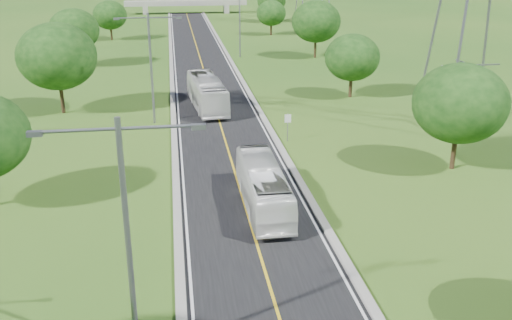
# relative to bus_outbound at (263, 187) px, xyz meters

# --- Properties ---
(ground) EXTENTS (260.00, 260.00, 0.00)m
(ground) POSITION_rel_bus_outbound_xyz_m (-1.11, 34.69, -1.43)
(ground) COLOR #245217
(ground) RESTS_ON ground
(road) EXTENTS (8.00, 150.00, 0.06)m
(road) POSITION_rel_bus_outbound_xyz_m (-1.11, 40.69, -1.40)
(road) COLOR black
(road) RESTS_ON ground
(curb_left) EXTENTS (0.50, 150.00, 0.22)m
(curb_left) POSITION_rel_bus_outbound_xyz_m (-5.36, 40.69, -1.32)
(curb_left) COLOR gray
(curb_left) RESTS_ON ground
(curb_right) EXTENTS (0.50, 150.00, 0.22)m
(curb_right) POSITION_rel_bus_outbound_xyz_m (3.14, 40.69, -1.32)
(curb_right) COLOR gray
(curb_right) RESTS_ON ground
(speed_limit_sign) EXTENTS (0.55, 0.09, 2.40)m
(speed_limit_sign) POSITION_rel_bus_outbound_xyz_m (4.09, 12.68, 0.17)
(speed_limit_sign) COLOR slate
(speed_limit_sign) RESTS_ON ground
(overpass) EXTENTS (30.00, 3.00, 3.20)m
(overpass) POSITION_rel_bus_outbound_xyz_m (-1.11, 114.69, 0.98)
(overpass) COLOR gray
(overpass) RESTS_ON ground
(streetlight_near_left) EXTENTS (5.90, 0.25, 10.00)m
(streetlight_near_left) POSITION_rel_bus_outbound_xyz_m (-7.11, -13.31, 4.52)
(streetlight_near_left) COLOR slate
(streetlight_near_left) RESTS_ON ground
(streetlight_mid_left) EXTENTS (5.90, 0.25, 10.00)m
(streetlight_mid_left) POSITION_rel_bus_outbound_xyz_m (-7.11, 19.69, 4.52)
(streetlight_mid_left) COLOR slate
(streetlight_mid_left) RESTS_ON ground
(streetlight_far_right) EXTENTS (5.90, 0.25, 10.00)m
(streetlight_far_right) POSITION_rel_bus_outbound_xyz_m (4.89, 52.69, 4.52)
(streetlight_far_right) COLOR slate
(streetlight_far_right) RESTS_ON ground
(tree_lc) EXTENTS (7.56, 7.56, 8.79)m
(tree_lc) POSITION_rel_bus_outbound_xyz_m (-16.11, 24.69, 4.15)
(tree_lc) COLOR black
(tree_lc) RESTS_ON ground
(tree_ld) EXTENTS (6.72, 6.72, 7.82)m
(tree_ld) POSITION_rel_bus_outbound_xyz_m (-18.11, 48.69, 3.53)
(tree_ld) COLOR black
(tree_ld) RESTS_ON ground
(tree_le) EXTENTS (5.88, 5.88, 6.84)m
(tree_le) POSITION_rel_bus_outbound_xyz_m (-15.61, 72.69, 2.91)
(tree_le) COLOR black
(tree_le) RESTS_ON ground
(tree_rb) EXTENTS (6.72, 6.72, 7.82)m
(tree_rb) POSITION_rel_bus_outbound_xyz_m (14.89, 4.69, 3.53)
(tree_rb) COLOR black
(tree_rb) RESTS_ON ground
(tree_rc) EXTENTS (5.88, 5.88, 6.84)m
(tree_rc) POSITION_rel_bus_outbound_xyz_m (13.89, 26.69, 2.91)
(tree_rc) COLOR black
(tree_rc) RESTS_ON ground
(tree_rd) EXTENTS (7.14, 7.14, 8.30)m
(tree_rd) POSITION_rel_bus_outbound_xyz_m (15.89, 50.69, 3.84)
(tree_rd) COLOR black
(tree_rd) RESTS_ON ground
(tree_re) EXTENTS (5.46, 5.46, 6.35)m
(tree_re) POSITION_rel_bus_outbound_xyz_m (13.39, 74.69, 2.60)
(tree_re) COLOR black
(tree_re) RESTS_ON ground
(tree_rf) EXTENTS (6.30, 6.30, 7.33)m
(tree_rf) POSITION_rel_bus_outbound_xyz_m (16.89, 94.69, 3.22)
(tree_rf) COLOR black
(tree_rf) RESTS_ON ground
(bus_outbound) EXTENTS (2.31, 9.83, 2.74)m
(bus_outbound) POSITION_rel_bus_outbound_xyz_m (0.00, 0.00, 0.00)
(bus_outbound) COLOR white
(bus_outbound) RESTS_ON road
(bus_inbound) EXTENTS (3.66, 11.51, 3.15)m
(bus_inbound) POSITION_rel_bus_outbound_xyz_m (-1.91, 24.25, 0.21)
(bus_inbound) COLOR silver
(bus_inbound) RESTS_ON road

